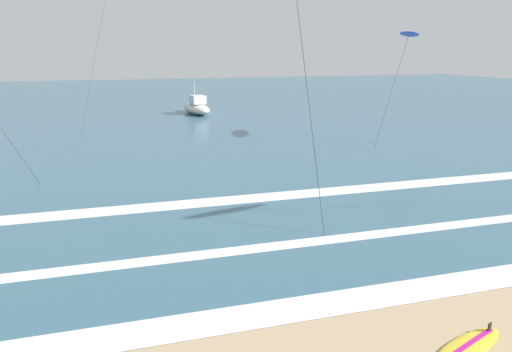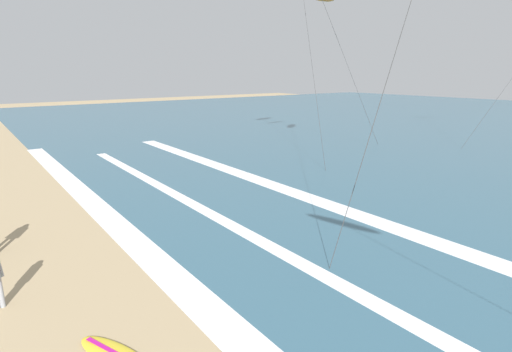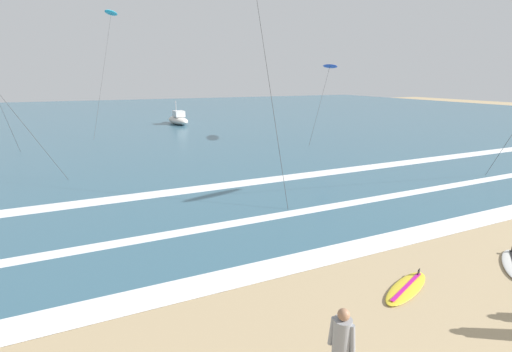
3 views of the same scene
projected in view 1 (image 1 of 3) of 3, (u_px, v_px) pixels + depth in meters
name	position (u px, v px, depth m)	size (l,w,h in m)	color
ocean_surface	(148.00, 104.00, 52.99)	(140.00, 90.00, 0.01)	#386075
wave_foam_shoreline	(345.00, 301.00, 11.51)	(50.97, 1.05, 0.01)	white
wave_foam_mid_break	(331.00, 240.00, 15.23)	(43.87, 0.60, 0.01)	white
wave_foam_outer_break	(307.00, 193.00, 20.08)	(52.62, 1.07, 0.01)	white
surfboard_left_pile	(467.00, 347.00, 9.68)	(2.17, 1.34, 0.25)	yellow
kite_blue_far_left	(409.00, 34.00, 30.77)	(4.03, 3.76, 6.49)	blue
offshore_boat	(197.00, 107.00, 44.63)	(2.14, 5.33, 2.70)	beige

